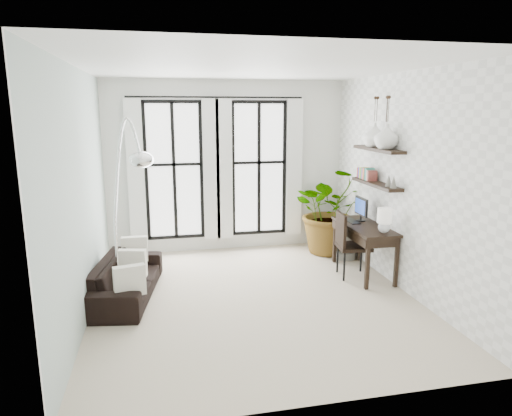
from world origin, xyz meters
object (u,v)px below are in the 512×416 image
object	(u,v)px
sofa	(126,278)
buddha	(344,241)
desk	(365,230)
desk_chair	(348,241)
arc_lamp	(128,179)
plant	(331,210)

from	to	relation	value
sofa	buddha	world-z (taller)	buddha
desk	desk_chair	bearing A→B (deg)	-178.67
desk_chair	arc_lamp	bearing A→B (deg)	-171.26
arc_lamp	sofa	bearing A→B (deg)	179.28
plant	arc_lamp	bearing A→B (deg)	-158.40
desk_chair	arc_lamp	distance (m)	3.52
plant	desk_chair	size ratio (longest dim) A/B	1.56
desk	buddha	xyz separation A→B (m)	(0.03, 0.89, -0.44)
sofa	plant	xyz separation A→B (m)	(3.66, 1.40, 0.54)
plant	desk	world-z (taller)	plant
desk	sofa	bearing A→B (deg)	-178.24
desk	buddha	world-z (taller)	desk
sofa	desk_chair	bearing A→B (deg)	-78.92
sofa	desk_chair	world-z (taller)	desk_chair
arc_lamp	desk_chair	bearing A→B (deg)	1.88
plant	arc_lamp	world-z (taller)	arc_lamp
desk_chair	buddha	distance (m)	1.00
desk_chair	buddha	bearing A→B (deg)	77.06
sofa	buddha	bearing A→B (deg)	-65.76
desk	desk_chair	size ratio (longest dim) A/B	1.33
desk_chair	buddha	size ratio (longest dim) A/B	1.37
sofa	desk	bearing A→B (deg)	-78.96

